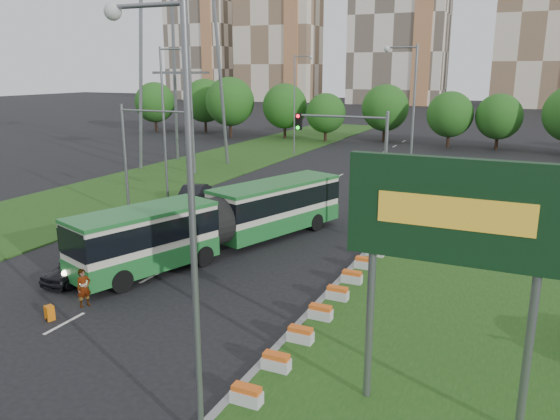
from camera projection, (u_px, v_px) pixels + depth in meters
The scene contains 20 objects.
ground at pixel (203, 285), 26.91m from camera, with size 360.00×360.00×0.00m, color black.
grass_median at pixel (495, 270), 28.70m from camera, with size 14.00×60.00×0.15m, color #1E4814.
median_kerb at pixel (367, 252), 31.49m from camera, with size 0.30×60.00×0.18m, color gray.
left_verge at pixel (185, 172), 56.16m from camera, with size 12.00×110.00×0.10m, color #1E4814.
lane_markings at pixel (301, 196), 45.73m from camera, with size 0.20×100.00×0.01m, color silver, non-canonical shape.
flower_planters at pixel (329, 302), 23.83m from camera, with size 1.10×15.90×0.60m, color silver, non-canonical shape.
billboard at pixel (454, 223), 15.15m from camera, with size 6.00×0.37×8.00m.
traffic_mast_median at pixel (359, 155), 32.45m from camera, with size 5.76×0.32×8.00m.
traffic_mast_left at pixel (143, 144), 37.68m from camera, with size 5.76×0.32×8.00m.
street_lamps at pixel (243, 138), 35.42m from camera, with size 36.00×60.00×12.00m, color slate, non-canonical shape.
tree_line at pixel (498, 116), 70.19m from camera, with size 120.00×8.00×9.00m, color #1B5516, non-canonical shape.
apartment_tower_west at pixel (278, 27), 179.18m from camera, with size 26.00×15.00×48.00m, color beige.
apartment_tower_cwest at pixel (400, 15), 162.57m from camera, with size 28.00×15.00×52.00m, color #EFE3D0.
apartment_tower_ceast at pixel (548, 13), 146.71m from camera, with size 25.00×15.00×50.00m, color beige.
midrise_west at pixel (201, 47), 192.76m from camera, with size 22.00×14.00×36.00m, color #EFE3D0.
articulated_bus at pixel (219, 219), 31.79m from camera, with size 2.84×18.19×2.99m.
car_left_near at pixel (78, 267), 27.45m from camera, with size 1.61×4.00×1.36m, color black.
car_left_far at pixel (193, 196), 42.53m from camera, with size 1.65×4.74×1.56m, color black.
pedestrian at pixel (84, 288), 24.28m from camera, with size 0.64×0.42×1.76m, color gray.
shopping_trolley at pixel (50, 313), 23.08m from camera, with size 0.37×0.39×0.64m.
Camera 1 is at (13.92, -21.27, 10.31)m, focal length 35.00 mm.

